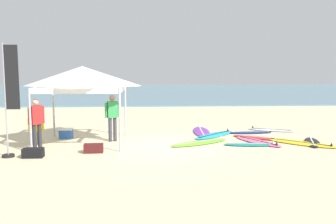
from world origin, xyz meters
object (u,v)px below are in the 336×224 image
Objects in this scene: surfboard_lime at (200,142)px; surfboard_purple at (201,131)px; canopy_tent at (82,76)px; surfboard_teal at (251,144)px; banner_flag at (10,105)px; person_green at (112,115)px; cooler_box at (66,133)px; gear_bag_near_tent at (94,148)px; gear_bag_by_pole at (33,153)px; person_yellow at (36,126)px; surfboard_red at (256,138)px; surfboard_black at (312,142)px; surfboard_yellow at (300,143)px; surfboard_white at (271,130)px; surfboard_cyan at (214,135)px; surfboard_navy at (250,132)px; surfboard_pink at (258,141)px; person_red at (36,121)px.

surfboard_lime is 0.97× the size of surfboard_purple.
surfboard_teal is (5.89, -0.73, -2.35)m from canopy_tent.
banner_flag is (-6.35, -3.96, 1.54)m from surfboard_purple.
person_green is 2.10m from cooler_box.
cooler_box is at bearing 120.20° from gear_bag_near_tent.
surfboard_teal is 0.56× the size of banner_flag.
cooler_box is (0.31, 2.96, 0.06)m from gear_bag_by_pole.
person_green reaches higher than person_yellow.
surfboard_red is 0.92× the size of surfboard_black.
canopy_tent is 2.78m from banner_flag.
surfboard_black is 10.23m from banner_flag.
surfboard_teal and surfboard_black have the same top height.
surfboard_black is at bearing 9.75° from gear_bag_by_pole.
surfboard_white is at bearing 92.06° from surfboard_yellow.
banner_flag reaches higher than cooler_box.
cooler_box is (-7.28, 0.40, 0.16)m from surfboard_red.
surfboard_white is (2.67, 1.04, 0.00)m from surfboard_cyan.
surfboard_red is 2.40m from surfboard_purple.
surfboard_cyan is at bearing 61.16° from surfboard_lime.
surfboard_teal is at bearing -4.82° from person_yellow.
person_yellow reaches higher than surfboard_navy.
surfboard_white is at bearing 55.06° from surfboard_red.
surfboard_navy is 0.99× the size of surfboard_teal.
gear_bag_by_pole is at bearing -154.15° from surfboard_navy.
person_yellow is (-1.64, -0.09, -1.73)m from canopy_tent.
surfboard_navy is 0.56× the size of banner_flag.
surfboard_teal is at bearing -120.46° from surfboard_white.
surfboard_pink is 4.43× the size of cooler_box.
person_red reaches higher than gear_bag_by_pole.
person_green reaches higher than gear_bag_near_tent.
person_red is 2.07m from gear_bag_near_tent.
canopy_tent is at bearing -163.91° from person_green.
banner_flag reaches higher than surfboard_pink.
surfboard_cyan is 1.27× the size of person_green.
banner_flag is (-2.80, -2.24, 0.59)m from person_green.
canopy_tent is 1.71× the size of person_green.
gear_bag_near_tent reaches higher than surfboard_pink.
person_yellow is at bearing 84.89° from banner_flag.
surfboard_yellow is at bearing -39.83° from surfboard_red.
surfboard_cyan is 3.63m from surfboard_black.
banner_flag is (-10.00, -1.51, 1.54)m from surfboard_black.
surfboard_yellow is 1.96× the size of person_yellow.
surfboard_cyan is at bearing 148.13° from surfboard_yellow.
person_green is 3.42× the size of cooler_box.
surfboard_pink is at bearing 7.03° from person_red.
surfboard_black is 1.61× the size of person_yellow.
banner_flag is (-6.75, -3.13, 1.54)m from surfboard_cyan.
surfboard_cyan is 6.72m from person_red.
cooler_box is at bearing 170.29° from surfboard_yellow.
surfboard_cyan is 5.13m from gear_bag_near_tent.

